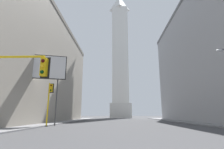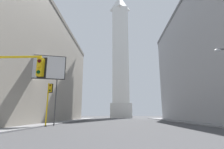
# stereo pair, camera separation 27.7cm
# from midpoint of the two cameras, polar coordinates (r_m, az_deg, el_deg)

# --- Properties ---
(sidewalk_left) EXTENTS (5.00, 92.58, 0.15)m
(sidewalk_left) POSITION_cam_midpoint_polar(r_m,az_deg,el_deg) (32.02, -21.42, -14.76)
(sidewalk_left) COLOR slate
(sidewalk_left) RESTS_ON ground_plane
(sidewalk_right) EXTENTS (5.00, 92.58, 0.15)m
(sidewalk_right) POSITION_cam_midpoint_polar(r_m,az_deg,el_deg) (33.04, 29.12, -13.96)
(sidewalk_right) COLOR slate
(sidewalk_right) RESTS_ON ground_plane
(building_left) EXTENTS (23.00, 55.20, 23.51)m
(building_left) POSITION_cam_midpoint_polar(r_m,az_deg,el_deg) (42.58, -32.72, 3.03)
(building_left) COLOR gray
(building_left) RESTS_ON ground_plane
(obelisk) EXTENTS (9.25, 9.25, 60.99)m
(obelisk) POSITION_cam_midpoint_polar(r_m,az_deg,el_deg) (83.55, 2.53, 6.27)
(obelisk) COLOR silver
(obelisk) RESTS_ON ground_plane
(traffic_light_mid_left) EXTENTS (0.77, 0.50, 5.93)m
(traffic_light_mid_left) POSITION_cam_midpoint_polar(r_m,az_deg,el_deg) (26.11, -20.01, -7.04)
(traffic_light_mid_left) COLOR yellow
(traffic_light_mid_left) RESTS_ON ground_plane
(billboard_sign) EXTENTS (6.92, 2.04, 10.50)m
(billboard_sign) POSITION_cam_midpoint_polar(r_m,az_deg,el_deg) (28.44, -22.18, 1.90)
(billboard_sign) COLOR #3F3F42
(billboard_sign) RESTS_ON ground_plane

